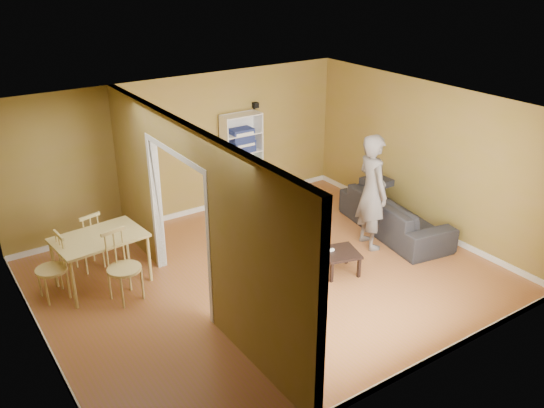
{
  "coord_description": "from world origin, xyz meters",
  "views": [
    {
      "loc": [
        -4.18,
        -6.31,
        4.57
      ],
      "look_at": [
        0.2,
        0.2,
        1.1
      ],
      "focal_mm": 38.0,
      "sensor_mm": 36.0,
      "label": 1
    }
  ],
  "objects_px": {
    "sofa": "(395,209)",
    "chair_far": "(87,240)",
    "coffee_table": "(340,255)",
    "chair_left": "(51,268)",
    "bookshelf": "(241,160)",
    "person": "(373,182)",
    "dining_table": "(99,241)",
    "chair_near": "(124,267)"
  },
  "relations": [
    {
      "from": "sofa",
      "to": "bookshelf",
      "type": "distance_m",
      "value": 3.04
    },
    {
      "from": "dining_table",
      "to": "chair_left",
      "type": "xyz_separation_m",
      "value": [
        -0.71,
        0.02,
        -0.22
      ]
    },
    {
      "from": "dining_table",
      "to": "chair_left",
      "type": "relative_size",
      "value": 1.29
    },
    {
      "from": "chair_left",
      "to": "chair_near",
      "type": "height_order",
      "value": "chair_near"
    },
    {
      "from": "bookshelf",
      "to": "dining_table",
      "type": "relative_size",
      "value": 1.45
    },
    {
      "from": "chair_left",
      "to": "person",
      "type": "bearing_deg",
      "value": 69.66
    },
    {
      "from": "chair_left",
      "to": "bookshelf",
      "type": "bearing_deg",
      "value": 103.76
    },
    {
      "from": "person",
      "to": "dining_table",
      "type": "distance_m",
      "value": 4.34
    },
    {
      "from": "sofa",
      "to": "dining_table",
      "type": "xyz_separation_m",
      "value": [
        -4.83,
        1.16,
        0.27
      ]
    },
    {
      "from": "coffee_table",
      "to": "chair_left",
      "type": "relative_size",
      "value": 0.55
    },
    {
      "from": "coffee_table",
      "to": "chair_left",
      "type": "bearing_deg",
      "value": 155.74
    },
    {
      "from": "person",
      "to": "dining_table",
      "type": "height_order",
      "value": "person"
    },
    {
      "from": "chair_left",
      "to": "chair_near",
      "type": "relative_size",
      "value": 0.93
    },
    {
      "from": "chair_left",
      "to": "dining_table",
      "type": "bearing_deg",
      "value": 82.93
    },
    {
      "from": "sofa",
      "to": "chair_far",
      "type": "height_order",
      "value": "chair_far"
    },
    {
      "from": "coffee_table",
      "to": "chair_far",
      "type": "distance_m",
      "value": 3.89
    },
    {
      "from": "person",
      "to": "chair_far",
      "type": "relative_size",
      "value": 2.36
    },
    {
      "from": "dining_table",
      "to": "chair_near",
      "type": "xyz_separation_m",
      "value": [
        0.13,
        -0.59,
        -0.18
      ]
    },
    {
      "from": "chair_far",
      "to": "chair_left",
      "type": "bearing_deg",
      "value": 25.87
    },
    {
      "from": "person",
      "to": "coffee_table",
      "type": "xyz_separation_m",
      "value": [
        -1.0,
        -0.42,
        -0.83
      ]
    },
    {
      "from": "chair_far",
      "to": "sofa",
      "type": "bearing_deg",
      "value": 146.69
    },
    {
      "from": "person",
      "to": "chair_far",
      "type": "xyz_separation_m",
      "value": [
        -4.14,
        1.87,
        -0.66
      ]
    },
    {
      "from": "dining_table",
      "to": "chair_far",
      "type": "relative_size",
      "value": 1.3
    },
    {
      "from": "coffee_table",
      "to": "chair_far",
      "type": "bearing_deg",
      "value": 143.87
    },
    {
      "from": "sofa",
      "to": "bookshelf",
      "type": "relative_size",
      "value": 1.26
    },
    {
      "from": "bookshelf",
      "to": "chair_far",
      "type": "relative_size",
      "value": 1.89
    },
    {
      "from": "person",
      "to": "chair_far",
      "type": "distance_m",
      "value": 4.59
    },
    {
      "from": "sofa",
      "to": "coffee_table",
      "type": "bearing_deg",
      "value": 117.07
    },
    {
      "from": "sofa",
      "to": "chair_far",
      "type": "relative_size",
      "value": 2.38
    },
    {
      "from": "coffee_table",
      "to": "chair_far",
      "type": "relative_size",
      "value": 0.56
    },
    {
      "from": "coffee_table",
      "to": "chair_left",
      "type": "xyz_separation_m",
      "value": [
        -3.83,
        1.73,
        0.18
      ]
    },
    {
      "from": "bookshelf",
      "to": "dining_table",
      "type": "height_order",
      "value": "bookshelf"
    },
    {
      "from": "person",
      "to": "chair_near",
      "type": "bearing_deg",
      "value": 92.6
    },
    {
      "from": "dining_table",
      "to": "bookshelf",
      "type": "bearing_deg",
      "value": 23.14
    },
    {
      "from": "person",
      "to": "chair_left",
      "type": "relative_size",
      "value": 2.34
    },
    {
      "from": "sofa",
      "to": "chair_left",
      "type": "relative_size",
      "value": 2.36
    },
    {
      "from": "sofa",
      "to": "dining_table",
      "type": "relative_size",
      "value": 1.82
    },
    {
      "from": "bookshelf",
      "to": "chair_far",
      "type": "height_order",
      "value": "bookshelf"
    },
    {
      "from": "chair_far",
      "to": "dining_table",
      "type": "bearing_deg",
      "value": 78.19
    },
    {
      "from": "person",
      "to": "dining_table",
      "type": "bearing_deg",
      "value": 85.14
    },
    {
      "from": "bookshelf",
      "to": "coffee_table",
      "type": "distance_m",
      "value": 3.14
    },
    {
      "from": "person",
      "to": "coffee_table",
      "type": "distance_m",
      "value": 1.37
    }
  ]
}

